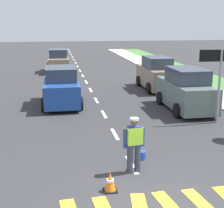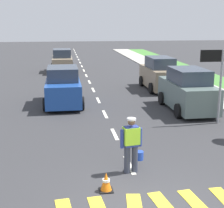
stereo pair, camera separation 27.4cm
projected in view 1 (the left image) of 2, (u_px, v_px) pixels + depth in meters
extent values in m
plane|color=#333335|center=(82.00, 75.00, 28.16)|extent=(96.00, 96.00, 0.00)
cube|color=yellow|center=(206.00, 208.00, 8.19)|extent=(0.57, 1.93, 0.01)
cube|color=silver|center=(132.00, 165.00, 10.63)|extent=(0.14, 1.40, 0.01)
cube|color=silver|center=(115.00, 134.00, 13.51)|extent=(0.14, 1.40, 0.01)
cube|color=silver|center=(104.00, 114.00, 16.38)|extent=(0.14, 1.40, 0.01)
cube|color=silver|center=(96.00, 100.00, 19.25)|extent=(0.14, 1.40, 0.01)
cube|color=silver|center=(91.00, 90.00, 22.13)|extent=(0.14, 1.40, 0.01)
cube|color=silver|center=(86.00, 82.00, 25.00)|extent=(0.14, 1.40, 0.01)
cube|color=silver|center=(83.00, 76.00, 27.87)|extent=(0.14, 1.40, 0.01)
cube|color=silver|center=(80.00, 71.00, 30.75)|extent=(0.14, 1.40, 0.01)
cube|color=silver|center=(78.00, 66.00, 33.62)|extent=(0.14, 1.40, 0.01)
cube|color=silver|center=(76.00, 63.00, 36.49)|extent=(0.14, 1.40, 0.01)
cube|color=silver|center=(74.00, 60.00, 39.36)|extent=(0.14, 1.40, 0.01)
cube|color=silver|center=(72.00, 57.00, 42.24)|extent=(0.14, 1.40, 0.01)
cube|color=silver|center=(71.00, 55.00, 45.11)|extent=(0.14, 1.40, 0.01)
cube|color=silver|center=(70.00, 53.00, 47.98)|extent=(0.14, 1.40, 0.01)
cube|color=silver|center=(69.00, 51.00, 50.86)|extent=(0.14, 1.40, 0.01)
cube|color=silver|center=(68.00, 49.00, 53.73)|extent=(0.14, 1.40, 0.01)
cylinder|color=#383D4C|center=(130.00, 159.00, 10.02)|extent=(0.18, 0.18, 0.82)
cylinder|color=#383D4C|center=(137.00, 158.00, 10.09)|extent=(0.18, 0.18, 0.82)
cube|color=navy|center=(134.00, 136.00, 9.88)|extent=(0.43, 0.30, 0.60)
cube|color=#A5EA33|center=(134.00, 136.00, 9.88)|extent=(0.50, 0.35, 0.51)
cylinder|color=navy|center=(125.00, 139.00, 9.81)|extent=(0.11, 0.11, 0.55)
cylinder|color=navy|center=(143.00, 137.00, 9.98)|extent=(0.11, 0.11, 0.55)
sphere|color=brown|center=(134.00, 122.00, 9.78)|extent=(0.22, 0.22, 0.22)
cylinder|color=silver|center=(134.00, 119.00, 9.76)|extent=(0.26, 0.26, 0.06)
cylinder|color=#2347B7|center=(142.00, 155.00, 10.23)|extent=(0.26, 0.26, 0.26)
cylinder|color=gray|center=(219.00, 87.00, 14.72)|extent=(0.10, 0.10, 3.20)
cube|color=white|center=(212.00, 56.00, 14.36)|extent=(1.10, 0.05, 0.44)
cube|color=black|center=(213.00, 56.00, 14.35)|extent=(1.16, 0.04, 0.50)
cube|color=black|center=(110.00, 190.00, 9.02)|extent=(0.36, 0.36, 0.03)
cone|color=orange|center=(110.00, 181.00, 8.95)|extent=(0.30, 0.30, 0.49)
cylinder|color=white|center=(110.00, 180.00, 8.95)|extent=(0.20, 0.20, 0.06)
cube|color=gray|center=(156.00, 77.00, 22.30)|extent=(1.65, 4.26, 1.24)
cube|color=#2D3847|center=(157.00, 62.00, 21.97)|extent=(1.45, 2.34, 0.70)
cylinder|color=black|center=(139.00, 81.00, 23.54)|extent=(0.22, 0.68, 0.68)
cylinder|color=black|center=(162.00, 80.00, 23.81)|extent=(0.22, 0.68, 0.68)
cylinder|color=black|center=(149.00, 88.00, 21.01)|extent=(0.22, 0.68, 0.68)
cylinder|color=black|center=(175.00, 87.00, 21.28)|extent=(0.22, 0.68, 0.68)
cube|color=#1E4799|center=(61.00, 91.00, 18.07)|extent=(1.78, 4.06, 1.14)
cube|color=#2D3847|center=(61.00, 74.00, 17.94)|extent=(1.57, 2.23, 0.70)
cylinder|color=black|center=(81.00, 103.00, 17.11)|extent=(0.22, 0.68, 0.68)
cylinder|color=black|center=(44.00, 105.00, 16.81)|extent=(0.22, 0.68, 0.68)
cylinder|color=black|center=(77.00, 93.00, 19.51)|extent=(0.22, 0.68, 0.68)
cylinder|color=black|center=(45.00, 94.00, 19.22)|extent=(0.22, 0.68, 0.68)
cube|color=slate|center=(185.00, 94.00, 17.08)|extent=(1.75, 4.31, 1.23)
cube|color=#2D3847|center=(187.00, 75.00, 16.74)|extent=(1.54, 2.37, 0.70)
cylinder|color=black|center=(160.00, 98.00, 18.32)|extent=(0.22, 0.68, 0.68)
cylinder|color=black|center=(191.00, 97.00, 18.61)|extent=(0.22, 0.68, 0.68)
cylinder|color=black|center=(177.00, 111.00, 15.76)|extent=(0.22, 0.68, 0.68)
cylinder|color=black|center=(213.00, 109.00, 16.05)|extent=(0.22, 0.68, 0.68)
cube|color=gray|center=(58.00, 64.00, 29.76)|extent=(1.70, 3.94, 1.10)
cube|color=#2D3847|center=(58.00, 53.00, 29.64)|extent=(1.50, 2.17, 0.70)
cylinder|color=black|center=(69.00, 70.00, 28.83)|extent=(0.22, 0.68, 0.68)
cylinder|color=black|center=(48.00, 70.00, 28.54)|extent=(0.22, 0.68, 0.68)
cylinder|color=black|center=(68.00, 66.00, 31.17)|extent=(0.22, 0.68, 0.68)
cylinder|color=black|center=(49.00, 67.00, 30.88)|extent=(0.22, 0.68, 0.68)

